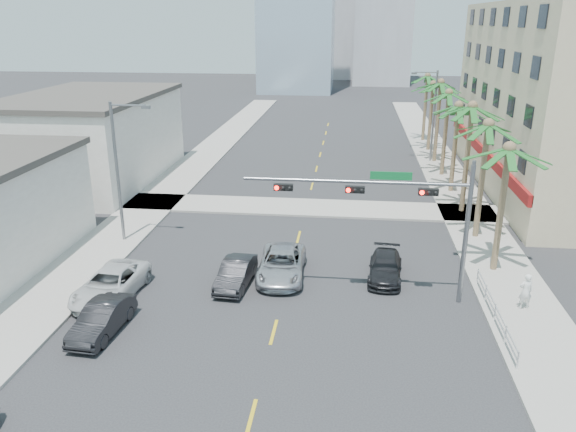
% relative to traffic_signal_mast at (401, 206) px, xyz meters
% --- Properties ---
extents(ground, '(260.00, 260.00, 0.00)m').
position_rel_traffic_signal_mast_xyz_m(ground, '(-5.78, -7.95, -5.06)').
color(ground, '#262628').
rests_on(ground, ground).
extents(sidewalk_right, '(4.00, 120.00, 0.15)m').
position_rel_traffic_signal_mast_xyz_m(sidewalk_right, '(6.22, 12.05, -4.99)').
color(sidewalk_right, gray).
rests_on(sidewalk_right, ground).
extents(sidewalk_left, '(4.00, 120.00, 0.15)m').
position_rel_traffic_signal_mast_xyz_m(sidewalk_left, '(-17.78, 12.05, -4.99)').
color(sidewalk_left, gray).
rests_on(sidewalk_left, ground).
extents(sidewalk_cross, '(80.00, 4.00, 0.15)m').
position_rel_traffic_signal_mast_xyz_m(sidewalk_cross, '(-5.78, 14.05, -4.99)').
color(sidewalk_cross, gray).
rests_on(sidewalk_cross, ground).
extents(building_left_far, '(11.00, 18.00, 7.20)m').
position_rel_traffic_signal_mast_xyz_m(building_left_far, '(-25.28, 20.05, -1.46)').
color(building_left_far, beige).
rests_on(building_left_far, ground).
extents(traffic_signal_mast, '(11.12, 0.54, 7.20)m').
position_rel_traffic_signal_mast_xyz_m(traffic_signal_mast, '(0.00, 0.00, 0.00)').
color(traffic_signal_mast, slate).
rests_on(traffic_signal_mast, ground).
extents(palm_tree_0, '(4.80, 4.80, 7.80)m').
position_rel_traffic_signal_mast_xyz_m(palm_tree_0, '(5.82, 4.05, 2.02)').
color(palm_tree_0, brown).
rests_on(palm_tree_0, ground).
extents(palm_tree_1, '(4.80, 4.80, 8.16)m').
position_rel_traffic_signal_mast_xyz_m(palm_tree_1, '(5.82, 9.25, 2.37)').
color(palm_tree_1, brown).
rests_on(palm_tree_1, ground).
extents(palm_tree_2, '(4.80, 4.80, 8.52)m').
position_rel_traffic_signal_mast_xyz_m(palm_tree_2, '(5.82, 14.45, 2.72)').
color(palm_tree_2, brown).
rests_on(palm_tree_2, ground).
extents(palm_tree_3, '(4.80, 4.80, 7.80)m').
position_rel_traffic_signal_mast_xyz_m(palm_tree_3, '(5.82, 19.65, 2.02)').
color(palm_tree_3, brown).
rests_on(palm_tree_3, ground).
extents(palm_tree_4, '(4.80, 4.80, 8.16)m').
position_rel_traffic_signal_mast_xyz_m(palm_tree_4, '(5.82, 24.85, 2.37)').
color(palm_tree_4, brown).
rests_on(palm_tree_4, ground).
extents(palm_tree_5, '(4.80, 4.80, 8.52)m').
position_rel_traffic_signal_mast_xyz_m(palm_tree_5, '(5.82, 30.05, 2.72)').
color(palm_tree_5, brown).
rests_on(palm_tree_5, ground).
extents(palm_tree_6, '(4.80, 4.80, 7.80)m').
position_rel_traffic_signal_mast_xyz_m(palm_tree_6, '(5.82, 35.25, 2.02)').
color(palm_tree_6, brown).
rests_on(palm_tree_6, ground).
extents(palm_tree_7, '(4.80, 4.80, 8.16)m').
position_rel_traffic_signal_mast_xyz_m(palm_tree_7, '(5.82, 40.45, 2.37)').
color(palm_tree_7, brown).
rests_on(palm_tree_7, ground).
extents(streetlight_left, '(2.55, 0.25, 9.00)m').
position_rel_traffic_signal_mast_xyz_m(streetlight_left, '(-16.78, 6.05, -0.00)').
color(streetlight_left, slate).
rests_on(streetlight_left, ground).
extents(streetlight_right, '(2.55, 0.25, 9.00)m').
position_rel_traffic_signal_mast_xyz_m(streetlight_right, '(5.21, 30.05, -0.00)').
color(streetlight_right, slate).
rests_on(streetlight_right, ground).
extents(guardrail, '(0.08, 8.08, 1.00)m').
position_rel_traffic_signal_mast_xyz_m(guardrail, '(4.52, -1.95, -4.39)').
color(guardrail, silver).
rests_on(guardrail, ground).
extents(car_parked_mid, '(1.79, 4.38, 1.41)m').
position_rel_traffic_signal_mast_xyz_m(car_parked_mid, '(-13.58, -4.88, -4.36)').
color(car_parked_mid, black).
rests_on(car_parked_mid, ground).
extents(car_parked_far, '(2.84, 5.56, 1.51)m').
position_rel_traffic_signal_mast_xyz_m(car_parked_far, '(-14.61, -1.51, -4.31)').
color(car_parked_far, silver).
rests_on(car_parked_far, ground).
extents(car_lane_left, '(1.75, 4.31, 1.39)m').
position_rel_traffic_signal_mast_xyz_m(car_lane_left, '(-8.49, 0.63, -4.37)').
color(car_lane_left, black).
rests_on(car_lane_left, ground).
extents(car_lane_center, '(2.66, 5.48, 1.50)m').
position_rel_traffic_signal_mast_xyz_m(car_lane_center, '(-6.16, 1.97, -4.31)').
color(car_lane_center, silver).
rests_on(car_lane_center, ground).
extents(car_lane_right, '(2.15, 4.54, 1.28)m').
position_rel_traffic_signal_mast_xyz_m(car_lane_right, '(-0.41, 2.44, -4.42)').
color(car_lane_right, black).
rests_on(car_lane_right, ground).
extents(pedestrian, '(0.75, 0.57, 1.85)m').
position_rel_traffic_signal_mast_xyz_m(pedestrian, '(6.22, -0.57, -3.99)').
color(pedestrian, white).
rests_on(pedestrian, sidewalk_right).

